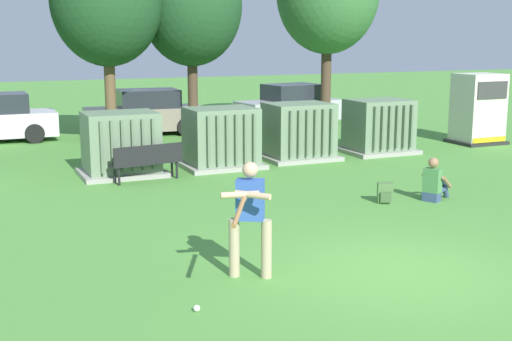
{
  "coord_description": "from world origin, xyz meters",
  "views": [
    {
      "loc": [
        -5.95,
        -8.19,
        3.53
      ],
      "look_at": [
        -0.87,
        3.5,
        1.0
      ],
      "focal_mm": 47.91,
      "sensor_mm": 36.0,
      "label": 1
    }
  ],
  "objects_px": {
    "backpack": "(385,193)",
    "transformer_mid_west": "(221,138)",
    "generator_enclosure": "(478,109)",
    "parked_car_right_of_center": "(146,114)",
    "transformer_west": "(121,145)",
    "transformer_mid_east": "(299,132)",
    "transformer_east": "(379,127)",
    "sports_ball": "(197,308)",
    "park_bench": "(147,160)",
    "parked_car_rightmost": "(290,106)",
    "seated_spectator": "(434,183)",
    "batter": "(250,214)"
  },
  "relations": [
    {
      "from": "batter",
      "to": "generator_enclosure",
      "type": "bearing_deg",
      "value": 36.53
    },
    {
      "from": "generator_enclosure",
      "to": "sports_ball",
      "type": "distance_m",
      "value": 16.31
    },
    {
      "from": "transformer_east",
      "to": "sports_ball",
      "type": "bearing_deg",
      "value": -133.67
    },
    {
      "from": "batter",
      "to": "parked_car_right_of_center",
      "type": "relative_size",
      "value": 0.4
    },
    {
      "from": "transformer_east",
      "to": "generator_enclosure",
      "type": "bearing_deg",
      "value": 3.86
    },
    {
      "from": "transformer_mid_east",
      "to": "sports_ball",
      "type": "bearing_deg",
      "value": -123.68
    },
    {
      "from": "generator_enclosure",
      "to": "parked_car_right_of_center",
      "type": "xyz_separation_m",
      "value": [
        -9.55,
        6.43,
        -0.38
      ]
    },
    {
      "from": "sports_ball",
      "to": "seated_spectator",
      "type": "distance_m",
      "value": 7.67
    },
    {
      "from": "park_bench",
      "to": "seated_spectator",
      "type": "relative_size",
      "value": 1.91
    },
    {
      "from": "transformer_mid_east",
      "to": "park_bench",
      "type": "distance_m",
      "value": 4.98
    },
    {
      "from": "generator_enclosure",
      "to": "seated_spectator",
      "type": "height_order",
      "value": "generator_enclosure"
    },
    {
      "from": "transformer_east",
      "to": "parked_car_right_of_center",
      "type": "relative_size",
      "value": 0.49
    },
    {
      "from": "transformer_west",
      "to": "backpack",
      "type": "xyz_separation_m",
      "value": [
        4.51,
        -5.19,
        -0.57
      ]
    },
    {
      "from": "batter",
      "to": "transformer_east",
      "type": "bearing_deg",
      "value": 47.34
    },
    {
      "from": "batter",
      "to": "backpack",
      "type": "distance_m",
      "value": 5.47
    },
    {
      "from": "transformer_east",
      "to": "transformer_west",
      "type": "bearing_deg",
      "value": -177.94
    },
    {
      "from": "park_bench",
      "to": "backpack",
      "type": "distance_m",
      "value": 5.86
    },
    {
      "from": "park_bench",
      "to": "batter",
      "type": "height_order",
      "value": "batter"
    },
    {
      "from": "park_bench",
      "to": "seated_spectator",
      "type": "height_order",
      "value": "seated_spectator"
    },
    {
      "from": "transformer_mid_west",
      "to": "park_bench",
      "type": "relative_size",
      "value": 1.14
    },
    {
      "from": "transformer_west",
      "to": "transformer_mid_west",
      "type": "xyz_separation_m",
      "value": [
        2.73,
        -0.0,
        0.0
      ]
    },
    {
      "from": "transformer_mid_east",
      "to": "batter",
      "type": "xyz_separation_m",
      "value": [
        -5.16,
        -8.55,
        0.19
      ]
    },
    {
      "from": "transformer_mid_west",
      "to": "park_bench",
      "type": "xyz_separation_m",
      "value": [
        -2.32,
        -1.01,
        -0.25
      ]
    },
    {
      "from": "generator_enclosure",
      "to": "parked_car_right_of_center",
      "type": "bearing_deg",
      "value": 146.04
    },
    {
      "from": "backpack",
      "to": "parked_car_rightmost",
      "type": "distance_m",
      "value": 13.12
    },
    {
      "from": "transformer_mid_east",
      "to": "batter",
      "type": "bearing_deg",
      "value": -121.12
    },
    {
      "from": "backpack",
      "to": "transformer_mid_west",
      "type": "bearing_deg",
      "value": 108.93
    },
    {
      "from": "batter",
      "to": "parked_car_right_of_center",
      "type": "distance_m",
      "value": 15.46
    },
    {
      "from": "transformer_west",
      "to": "parked_car_right_of_center",
      "type": "height_order",
      "value": "same"
    },
    {
      "from": "batter",
      "to": "seated_spectator",
      "type": "xyz_separation_m",
      "value": [
        5.56,
        2.87,
        -0.6
      ]
    },
    {
      "from": "sports_ball",
      "to": "transformer_west",
      "type": "bearing_deg",
      "value": 83.35
    },
    {
      "from": "transformer_mid_east",
      "to": "transformer_mid_west",
      "type": "bearing_deg",
      "value": -173.87
    },
    {
      "from": "transformer_mid_west",
      "to": "generator_enclosure",
      "type": "relative_size",
      "value": 0.91
    },
    {
      "from": "transformer_west",
      "to": "transformer_mid_east",
      "type": "relative_size",
      "value": 1.0
    },
    {
      "from": "transformer_west",
      "to": "batter",
      "type": "relative_size",
      "value": 1.21
    },
    {
      "from": "transformer_west",
      "to": "generator_enclosure",
      "type": "height_order",
      "value": "generator_enclosure"
    },
    {
      "from": "sports_ball",
      "to": "generator_enclosure",
      "type": "bearing_deg",
      "value": 36.66
    },
    {
      "from": "transformer_mid_west",
      "to": "parked_car_right_of_center",
      "type": "height_order",
      "value": "same"
    },
    {
      "from": "transformer_mid_east",
      "to": "generator_enclosure",
      "type": "distance_m",
      "value": 6.79
    },
    {
      "from": "transformer_mid_east",
      "to": "parked_car_rightmost",
      "type": "relative_size",
      "value": 0.48
    },
    {
      "from": "generator_enclosure",
      "to": "park_bench",
      "type": "bearing_deg",
      "value": -172.27
    },
    {
      "from": "transformer_mid_west",
      "to": "backpack",
      "type": "xyz_separation_m",
      "value": [
        1.78,
        -5.19,
        -0.57
      ]
    },
    {
      "from": "transformer_mid_west",
      "to": "parked_car_rightmost",
      "type": "relative_size",
      "value": 0.48
    },
    {
      "from": "parked_car_rightmost",
      "to": "generator_enclosure",
      "type": "bearing_deg",
      "value": -62.13
    },
    {
      "from": "sports_ball",
      "to": "parked_car_rightmost",
      "type": "distance_m",
      "value": 19.02
    },
    {
      "from": "sports_ball",
      "to": "parked_car_right_of_center",
      "type": "relative_size",
      "value": 0.02
    },
    {
      "from": "sports_ball",
      "to": "seated_spectator",
      "type": "relative_size",
      "value": 0.09
    },
    {
      "from": "transformer_east",
      "to": "parked_car_right_of_center",
      "type": "bearing_deg",
      "value": 129.42
    },
    {
      "from": "transformer_mid_east",
      "to": "generator_enclosure",
      "type": "xyz_separation_m",
      "value": [
        6.78,
        0.29,
        0.35
      ]
    },
    {
      "from": "transformer_east",
      "to": "batter",
      "type": "xyz_separation_m",
      "value": [
        -7.9,
        -8.57,
        0.19
      ]
    }
  ]
}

